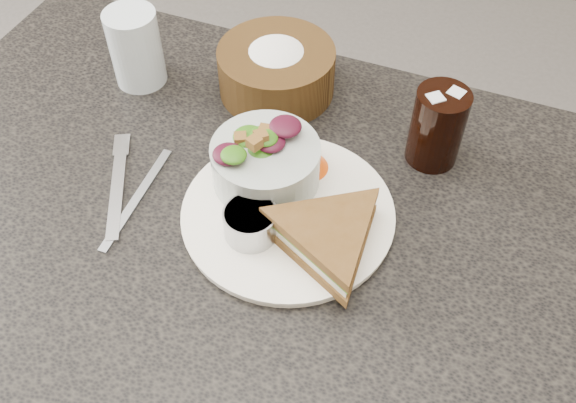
# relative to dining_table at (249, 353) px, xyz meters

# --- Properties ---
(dining_table) EXTENTS (1.00, 0.70, 0.75)m
(dining_table) POSITION_rel_dining_table_xyz_m (0.00, 0.00, 0.00)
(dining_table) COLOR black
(dining_table) RESTS_ON floor
(dinner_plate) EXTENTS (0.26, 0.26, 0.01)m
(dinner_plate) POSITION_rel_dining_table_xyz_m (0.06, 0.02, 0.38)
(dinner_plate) COLOR white
(dinner_plate) RESTS_ON dining_table
(sandwich) EXTENTS (0.22, 0.22, 0.04)m
(sandwich) POSITION_rel_dining_table_xyz_m (0.13, -0.01, 0.41)
(sandwich) COLOR brown
(sandwich) RESTS_ON dinner_plate
(salad_bowl) EXTENTS (0.15, 0.15, 0.08)m
(salad_bowl) POSITION_rel_dining_table_xyz_m (0.02, 0.06, 0.43)
(salad_bowl) COLOR #A1AEA9
(salad_bowl) RESTS_ON dinner_plate
(dressing_ramekin) EXTENTS (0.07, 0.07, 0.04)m
(dressing_ramekin) POSITION_rel_dining_table_xyz_m (0.03, -0.03, 0.41)
(dressing_ramekin) COLOR #9C9EA1
(dressing_ramekin) RESTS_ON dinner_plate
(orange_wedge) EXTENTS (0.06, 0.06, 0.03)m
(orange_wedge) POSITION_rel_dining_table_xyz_m (0.06, 0.10, 0.40)
(orange_wedge) COLOR #EF4F0B
(orange_wedge) RESTS_ON dinner_plate
(fork) EXTENTS (0.09, 0.15, 0.00)m
(fork) POSITION_rel_dining_table_xyz_m (-0.16, -0.02, 0.38)
(fork) COLOR #97999D
(fork) RESTS_ON dining_table
(knife) EXTENTS (0.02, 0.18, 0.00)m
(knife) POSITION_rel_dining_table_xyz_m (-0.13, -0.02, 0.38)
(knife) COLOR #9DA5AE
(knife) RESTS_ON dining_table
(bread_basket) EXTENTS (0.21, 0.21, 0.09)m
(bread_basket) POSITION_rel_dining_table_xyz_m (-0.04, 0.24, 0.42)
(bread_basket) COLOR #453014
(bread_basket) RESTS_ON dining_table
(cola_glass) EXTENTS (0.09, 0.09, 0.12)m
(cola_glass) POSITION_rel_dining_table_xyz_m (0.20, 0.19, 0.43)
(cola_glass) COLOR black
(cola_glass) RESTS_ON dining_table
(water_glass) EXTENTS (0.08, 0.08, 0.11)m
(water_glass) POSITION_rel_dining_table_xyz_m (-0.24, 0.19, 0.43)
(water_glass) COLOR silver
(water_glass) RESTS_ON dining_table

